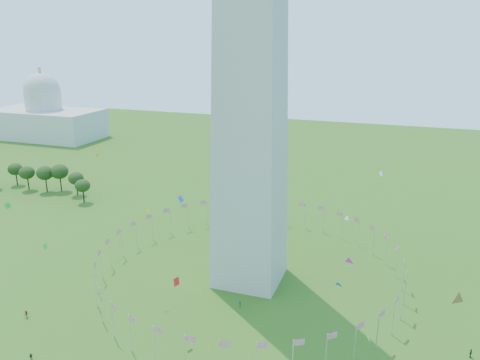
% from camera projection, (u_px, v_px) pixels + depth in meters
% --- Properties ---
extents(flag_ring, '(80.24, 80.24, 9.00)m').
position_uv_depth(flag_ring, '(250.00, 263.00, 126.29)').
color(flag_ring, silver).
rests_on(flag_ring, ground).
extents(capitol_building, '(70.00, 35.00, 46.00)m').
position_uv_depth(capitol_building, '(43.00, 102.00, 294.78)').
color(capitol_building, beige).
rests_on(capitol_building, ground).
extents(kites_aloft, '(117.62, 68.54, 29.90)m').
position_uv_depth(kites_aloft, '(277.00, 271.00, 92.49)').
color(kites_aloft, '#CC2699').
rests_on(kites_aloft, ground).
extents(tree_line_west, '(55.22, 15.40, 12.05)m').
position_uv_depth(tree_line_west, '(37.00, 179.00, 196.96)').
color(tree_line_west, '#2B4A18').
rests_on(tree_line_west, ground).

